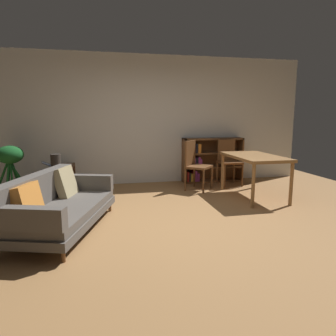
{
  "coord_description": "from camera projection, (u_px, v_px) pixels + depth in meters",
  "views": [
    {
      "loc": [
        -0.99,
        -3.75,
        1.42
      ],
      "look_at": [
        -0.06,
        0.66,
        0.65
      ],
      "focal_mm": 32.17,
      "sensor_mm": 36.0,
      "label": 1
    }
  ],
  "objects": [
    {
      "name": "back_wall_panel",
      "position": [
        151.0,
        120.0,
        6.44
      ],
      "size": [
        6.8,
        0.1,
        2.7
      ],
      "primitive_type": "cube",
      "color": "silver",
      "rests_on": "ground_plane"
    },
    {
      "name": "ground_plane",
      "position": [
        182.0,
        223.0,
        4.06
      ],
      "size": [
        8.16,
        8.16,
        0.0
      ],
      "primitive_type": "plane",
      "color": "#9E7042"
    },
    {
      "name": "dining_chair_near",
      "position": [
        195.0,
        163.0,
        5.88
      ],
      "size": [
        0.61,
        0.62,
        0.96
      ],
      "color": "brown",
      "rests_on": "ground_plane"
    },
    {
      "name": "open_laptop",
      "position": [
        56.0,
        166.0,
        5.44
      ],
      "size": [
        0.48,
        0.36,
        0.11
      ],
      "color": "#333338",
      "rests_on": "media_console"
    },
    {
      "name": "desk_speaker",
      "position": [
        56.0,
        163.0,
        4.98
      ],
      "size": [
        0.16,
        0.16,
        0.29
      ],
      "color": "#2D2823",
      "rests_on": "media_console"
    },
    {
      "name": "fabric_couch",
      "position": [
        56.0,
        204.0,
        3.77
      ],
      "size": [
        1.32,
        1.96,
        0.73
      ],
      "color": "brown",
      "rests_on": "ground_plane"
    },
    {
      "name": "dining_table",
      "position": [
        254.0,
        160.0,
        5.3
      ],
      "size": [
        0.77,
        1.35,
        0.75
      ],
      "color": "olive",
      "rests_on": "ground_plane"
    },
    {
      "name": "dining_chair_far",
      "position": [
        228.0,
        159.0,
        6.31
      ],
      "size": [
        0.45,
        0.43,
        0.95
      ],
      "color": "brown",
      "rests_on": "ground_plane"
    },
    {
      "name": "bookshelf",
      "position": [
        208.0,
        160.0,
        6.66
      ],
      "size": [
        1.33,
        0.32,
        0.96
      ],
      "color": "brown",
      "rests_on": "ground_plane"
    },
    {
      "name": "media_console",
      "position": [
        61.0,
        182.0,
        5.39
      ],
      "size": [
        0.4,
        1.24,
        0.52
      ],
      "color": "#56351E",
      "rests_on": "ground_plane"
    },
    {
      "name": "potted_floor_plant",
      "position": [
        11.0,
        165.0,
        5.39
      ],
      "size": [
        0.49,
        0.46,
        0.92
      ],
      "color": "#333338",
      "rests_on": "ground_plane"
    }
  ]
}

